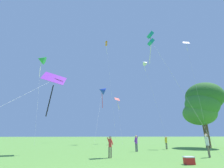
# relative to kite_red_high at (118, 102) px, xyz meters

# --- Properties ---
(kite_red_high) EXTENTS (1.19, 6.32, 9.59)m
(kite_red_high) POSITION_rel_kite_red_high_xyz_m (0.00, 0.00, 0.00)
(kite_red_high) COLOR red
(kite_red_high) RESTS_ON ground_plane
(kite_green_small) EXTENTS (3.90, 7.32, 18.35)m
(kite_green_small) POSITION_rel_kite_red_high_xyz_m (-16.80, -0.13, 8.70)
(kite_green_small) COLOR green
(kite_green_small) RESTS_ON ground_plane
(kite_purple_streamer) EXTENTS (5.16, 10.30, 8.25)m
(kite_purple_streamer) POSITION_rel_kite_red_high_xyz_m (-10.16, -16.73, -2.06)
(kite_purple_streamer) COLOR purple
(kite_purple_streamer) RESTS_ON ground_plane
(kite_white_distant) EXTENTS (2.48, 5.21, 18.37)m
(kite_white_distant) POSITION_rel_kite_red_high_xyz_m (6.13, -1.28, 9.12)
(kite_white_distant) COLOR white
(kite_white_distant) RESTS_ON ground_plane
(kite_orange_box) EXTENTS (2.14, 7.19, 30.01)m
(kite_orange_box) POSITION_rel_kite_red_high_xyz_m (-1.42, 9.85, 20.29)
(kite_orange_box) COLOR orange
(kite_orange_box) RESTS_ON ground_plane
(kite_black_large) EXTENTS (3.05, 4.62, 16.97)m
(kite_black_large) POSITION_rel_kite_red_high_xyz_m (9.33, -12.46, 6.89)
(kite_black_large) COLOR black
(kite_black_large) RESTS_ON ground_plane
(kite_teal_box) EXTENTS (2.76, 4.51, 12.57)m
(kite_teal_box) POSITION_rel_kite_red_high_xyz_m (0.02, -18.97, 3.07)
(kite_teal_box) COLOR teal
(kite_teal_box) RESTS_ON ground_plane
(kite_blue_delta) EXTENTS (2.50, 7.43, 11.41)m
(kite_blue_delta) POSITION_rel_kite_red_high_xyz_m (-3.58, -1.68, 1.90)
(kite_blue_delta) COLOR blue
(kite_blue_delta) RESTS_ON ground_plane
(person_foreground_watcher) EXTENTS (0.49, 0.44, 1.77)m
(person_foreground_watcher) POSITION_rel_kite_red_high_xyz_m (3.09, -20.95, -7.50)
(person_foreground_watcher) COLOR #665B4C
(person_foreground_watcher) RESTS_ON ground_plane
(person_in_red_shirt) EXTENTS (0.22, 0.48, 1.51)m
(person_in_red_shirt) POSITION_rel_kite_red_high_xyz_m (3.52, -13.29, -7.66)
(person_in_red_shirt) COLOR #665B4C
(person_in_red_shirt) RESTS_ON ground_plane
(person_child_small) EXTENTS (0.52, 0.26, 1.64)m
(person_child_small) POSITION_rel_kite_red_high_xyz_m (-1.12, -15.66, -7.58)
(person_child_small) COLOR #2D3351
(person_child_small) RESTS_ON ground_plane
(person_far_back) EXTENTS (0.50, 0.28, 1.59)m
(person_far_back) POSITION_rel_kite_red_high_xyz_m (-4.60, -19.98, -7.61)
(person_far_back) COLOR #665B4C
(person_far_back) RESTS_ON ground_plane
(tree_left_oak) EXTENTS (5.91, 5.35, 9.30)m
(tree_left_oak) POSITION_rel_kite_red_high_xyz_m (10.41, -12.25, -2.43)
(tree_left_oak) COLOR brown
(tree_left_oak) RESTS_ON ground_plane
(picnic_cooler) EXTENTS (0.60, 0.40, 0.44)m
(picnic_cooler) POSITION_rel_kite_red_high_xyz_m (-0.36, -23.48, -8.34)
(picnic_cooler) COLOR red
(picnic_cooler) RESTS_ON ground_plane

